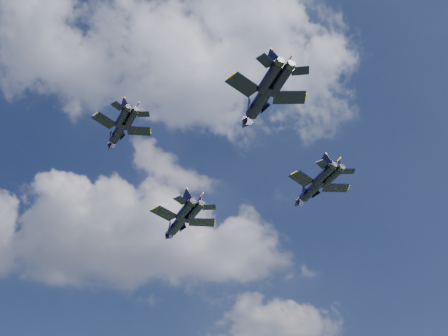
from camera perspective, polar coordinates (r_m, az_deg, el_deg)
jet_lead at (r=118.16m, az=-4.71°, el=-5.69°), size 13.30×18.36×4.37m
jet_left at (r=99.73m, az=-10.73°, el=3.55°), size 9.92×13.63×3.25m
jet_right at (r=114.55m, az=8.88°, el=-2.21°), size 12.60×17.50×4.15m
jet_slot at (r=92.11m, az=3.58°, el=6.69°), size 13.25×18.13×4.28m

